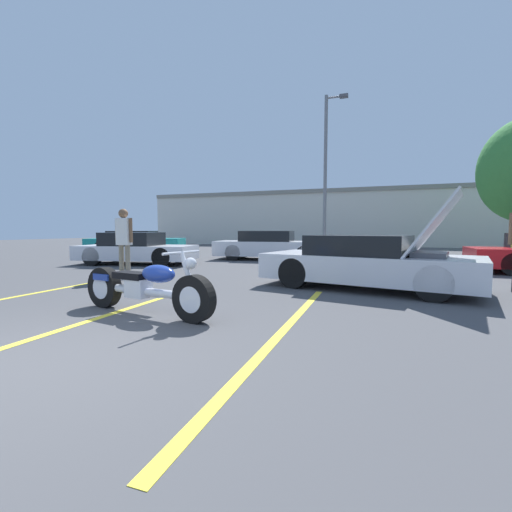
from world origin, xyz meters
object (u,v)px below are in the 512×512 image
Objects in this scene: motorcycle at (145,288)px; parked_car_left_row at (136,243)px; parked_car_mid_left_row at (136,249)px; parked_car_mid_right_row at (271,246)px; spectator_near_motorcycle at (124,237)px; show_car_hood_open at (368,262)px; light_pole at (327,168)px.

motorcycle is 13.43m from parked_car_left_row.
parked_car_mid_left_row is 5.52m from parked_car_left_row.
spectator_near_motorcycle is at bearing -111.95° from parked_car_mid_right_row.
parked_car_mid_right_row is 2.70× the size of spectator_near_motorcycle.
parked_car_mid_right_row reaches higher than motorcycle.
show_car_hood_open is 0.96× the size of parked_car_mid_right_row.
light_pole is 11.01m from parked_car_mid_left_row.
parked_car_mid_left_row is at bearing -123.37° from light_pole.
parked_car_mid_left_row is at bearing 140.17° from motorcycle.
motorcycle is 0.52× the size of parked_car_mid_right_row.
light_pole is 10.79m from parked_car_left_row.
light_pole is at bearing 115.04° from show_car_hood_open.
light_pole is at bearing 73.59° from spectator_near_motorcycle.
parked_car_mid_left_row is 5.32m from parked_car_mid_right_row.
spectator_near_motorcycle is (2.18, -3.17, 0.52)m from parked_car_mid_left_row.
parked_car_mid_right_row reaches higher than parked_car_left_row.
show_car_hood_open is 1.06× the size of parked_car_mid_left_row.
parked_car_left_row is at bearing 161.64° from show_car_hood_open.
parked_car_mid_left_row is (-5.64, -8.56, -4.01)m from light_pole.
parked_car_left_row reaches higher than parked_car_mid_left_row.
show_car_hood_open reaches higher than spectator_near_motorcycle.
motorcycle is at bearing -45.65° from spectator_near_motorcycle.
motorcycle is 7.91m from parked_car_mid_left_row.
motorcycle is 0.54× the size of show_car_hood_open.
parked_car_mid_left_row is (-8.10, 2.64, -0.02)m from show_car_hood_open.
parked_car_mid_left_row reaches higher than motorcycle.
show_car_hood_open is 8.52m from parked_car_mid_left_row.
light_pole is 12.14m from show_car_hood_open.
parked_car_left_row is (-3.45, 4.31, 0.04)m from parked_car_mid_left_row.
motorcycle is 0.50× the size of parked_car_left_row.
parked_car_mid_left_row is at bearing 174.62° from show_car_hood_open.
light_pole reaches higher than show_car_hood_open.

